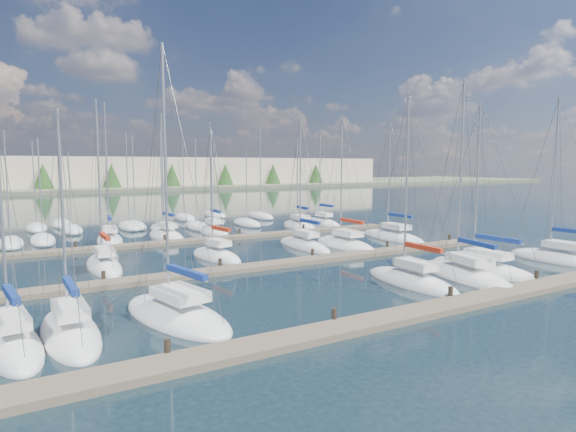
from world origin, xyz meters
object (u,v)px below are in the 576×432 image
sailboat_q (299,226)px  sailboat_k (304,245)px  sailboat_i (104,266)px  sailboat_e (464,275)px  sailboat_d (411,281)px  sailboat_l (345,245)px  sailboat_f (482,269)px  sailboat_c (176,315)px  sailboat_a (12,345)px  sailboat_r (322,223)px  sailboat_m (393,237)px  sailboat_j (216,256)px  sailboat_o (166,236)px  sailboat_p (213,231)px  sailboat_n (110,240)px  sailboat_b (70,333)px  sailboat_g (559,259)px

sailboat_q → sailboat_k: sailboat_k is taller
sailboat_i → sailboat_k: size_ratio=1.04×
sailboat_e → sailboat_d: sailboat_e is taller
sailboat_l → sailboat_f: bearing=-78.8°
sailboat_e → sailboat_i: 25.69m
sailboat_e → sailboat_c: bearing=-171.7°
sailboat_a → sailboat_r: (34.81, 27.88, 0.01)m
sailboat_k → sailboat_i: bearing=-178.1°
sailboat_m → sailboat_k: sailboat_m is taller
sailboat_j → sailboat_l: (12.45, -0.88, -0.01)m
sailboat_e → sailboat_k: 15.90m
sailboat_l → sailboat_e: bearing=-89.9°
sailboat_l → sailboat_o: size_ratio=0.94×
sailboat_a → sailboat_f: bearing=-7.4°
sailboat_d → sailboat_f: sailboat_d is taller
sailboat_m → sailboat_c: (-27.28, -14.08, 0.00)m
sailboat_p → sailboat_o: sailboat_o is taller
sailboat_a → sailboat_r: 44.60m
sailboat_d → sailboat_a: bearing=-179.2°
sailboat_o → sailboat_k: (9.19, -12.56, -0.00)m
sailboat_j → sailboat_k: 9.01m
sailboat_e → sailboat_l: size_ratio=1.09×
sailboat_j → sailboat_q: bearing=30.3°
sailboat_n → sailboat_o: (5.69, 0.17, -0.00)m
sailboat_p → sailboat_b: (-17.84, -27.85, -0.01)m
sailboat_j → sailboat_i: sailboat_i is taller
sailboat_m → sailboat_a: 37.33m
sailboat_i → sailboat_g: 35.16m
sailboat_d → sailboat_k: (1.43, 15.09, 0.00)m
sailboat_d → sailboat_r: sailboat_d is taller
sailboat_j → sailboat_a: bearing=-145.3°
sailboat_p → sailboat_i: sailboat_i is taller
sailboat_j → sailboat_e: bearing=-59.9°
sailboat_g → sailboat_r: bearing=93.3°
sailboat_o → sailboat_k: size_ratio=1.09×
sailboat_j → sailboat_r: size_ratio=0.94×
sailboat_b → sailboat_f: sailboat_f is taller
sailboat_a → sailboat_o: 30.86m
sailboat_m → sailboat_q: size_ratio=1.10×
sailboat_e → sailboat_g: (11.05, -0.03, 0.00)m
sailboat_n → sailboat_f: bearing=-46.1°
sailboat_g → sailboat_a: bearing=176.2°
sailboat_n → sailboat_q: size_ratio=1.24×
sailboat_e → sailboat_j: bearing=141.1°
sailboat_e → sailboat_a: 26.63m
sailboat_e → sailboat_n: bearing=134.8°
sailboat_m → sailboat_i: bearing=-176.5°
sailboat_j → sailboat_k: sailboat_k is taller
sailboat_b → sailboat_k: sailboat_k is taller
sailboat_l → sailboat_i: 21.09m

